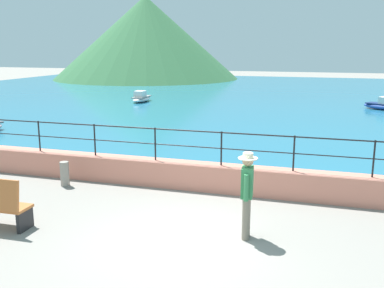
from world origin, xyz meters
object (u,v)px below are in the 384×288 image
at_px(person_walking, 247,191).
at_px(bollard, 65,174).
at_px(boat_1, 141,98).
at_px(boat_0, 383,105).

bearing_deg(person_walking, bollard, 160.73).
distance_m(bollard, boat_1, 18.17).
relative_size(boat_0, boat_1, 1.04).
height_order(bollard, boat_0, boat_0).
distance_m(person_walking, bollard, 5.68).
bearing_deg(boat_0, boat_1, -177.17).
relative_size(person_walking, bollard, 2.58).
distance_m(person_walking, boat_1, 21.99).
height_order(person_walking, bollard, person_walking).
relative_size(bollard, boat_1, 0.29).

